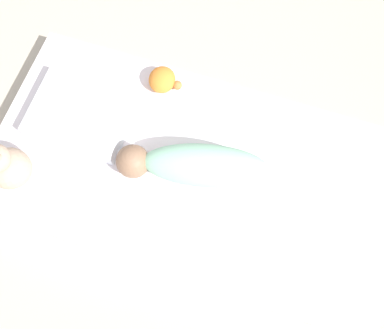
% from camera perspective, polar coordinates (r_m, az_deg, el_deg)
% --- Properties ---
extents(ground_plane, '(12.00, 12.00, 0.00)m').
position_cam_1_polar(ground_plane, '(1.62, -1.77, -1.46)').
color(ground_plane, '#B2A893').
extents(bed_mattress, '(1.51, 0.83, 0.13)m').
position_cam_1_polar(bed_mattress, '(1.55, -1.84, -0.75)').
color(bed_mattress, white).
rests_on(bed_mattress, ground_plane).
extents(swaddled_baby, '(0.58, 0.27, 0.17)m').
position_cam_1_polar(swaddled_baby, '(1.40, 0.43, -0.15)').
color(swaddled_baby, '#99D6B2').
rests_on(swaddled_baby, bed_mattress).
extents(pillow, '(0.38, 0.30, 0.08)m').
position_cam_1_polar(pillow, '(1.59, -16.46, 7.30)').
color(pillow, white).
rests_on(pillow, bed_mattress).
extents(bunny_plush, '(0.16, 0.16, 0.31)m').
position_cam_1_polar(bunny_plush, '(1.53, -26.53, -0.17)').
color(bunny_plush, tan).
rests_on(bunny_plush, bed_mattress).
extents(turtle_plush, '(0.14, 0.12, 0.09)m').
position_cam_1_polar(turtle_plush, '(1.60, -4.47, 12.72)').
color(turtle_plush, orange).
rests_on(turtle_plush, bed_mattress).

